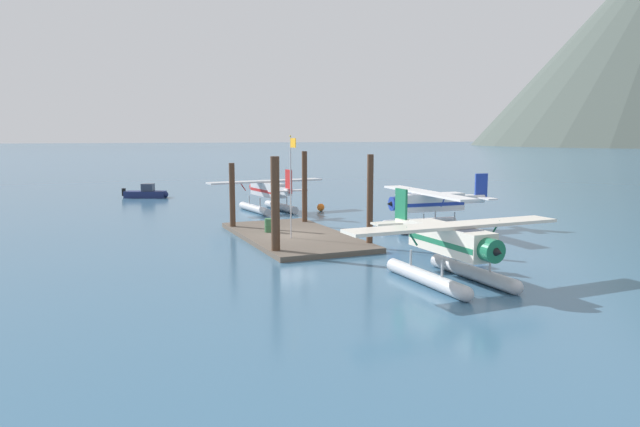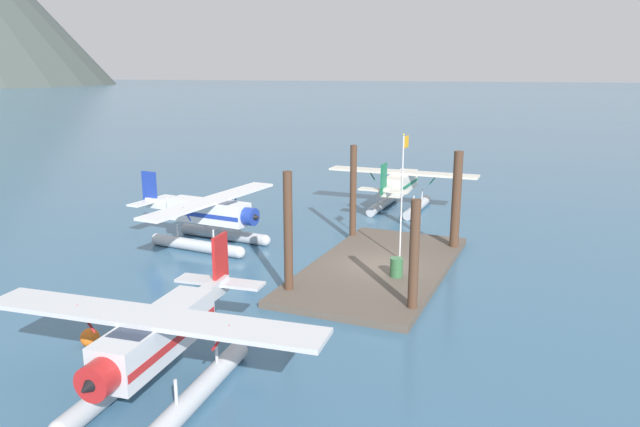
# 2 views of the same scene
# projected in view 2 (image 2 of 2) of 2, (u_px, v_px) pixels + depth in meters

# --- Properties ---
(ground_plane) EXTENTS (1200.00, 1200.00, 0.00)m
(ground_plane) POSITION_uv_depth(u_px,v_px,m) (379.00, 271.00, 28.44)
(ground_plane) COLOR #38607F
(dock_platform) EXTENTS (12.77, 6.23, 0.30)m
(dock_platform) POSITION_uv_depth(u_px,v_px,m) (379.00, 268.00, 28.40)
(dock_platform) COLOR brown
(dock_platform) RESTS_ON ground
(piling_near_left) EXTENTS (0.39, 0.39, 4.67)m
(piling_near_left) POSITION_uv_depth(u_px,v_px,m) (414.00, 258.00, 22.76)
(piling_near_left) COLOR #4C3323
(piling_near_left) RESTS_ON ground
(piling_near_right) EXTENTS (0.48, 0.48, 5.41)m
(piling_near_right) POSITION_uv_depth(u_px,v_px,m) (456.00, 202.00, 30.83)
(piling_near_right) COLOR #4C3323
(piling_near_right) RESTS_ON ground
(piling_far_left) EXTENTS (0.38, 0.38, 5.42)m
(piling_far_left) POSITION_uv_depth(u_px,v_px,m) (288.00, 235.00, 24.64)
(piling_far_left) COLOR #4C3323
(piling_far_left) RESTS_ON ground
(piling_far_right) EXTENTS (0.37, 0.37, 5.45)m
(piling_far_right) POSITION_uv_depth(u_px,v_px,m) (353.00, 193.00, 33.04)
(piling_far_right) COLOR #4C3323
(piling_far_right) RESTS_ON ground
(flagpole) EXTENTS (0.95, 0.10, 6.23)m
(flagpole) POSITION_uv_depth(u_px,v_px,m) (403.00, 182.00, 28.49)
(flagpole) COLOR silver
(flagpole) RESTS_ON dock_platform
(fuel_drum) EXTENTS (0.62, 0.62, 0.88)m
(fuel_drum) POSITION_uv_depth(u_px,v_px,m) (396.00, 267.00, 26.63)
(fuel_drum) COLOR #33663D
(fuel_drum) RESTS_ON dock_platform
(mooring_buoy) EXTENTS (0.66, 0.66, 0.66)m
(mooring_buoy) POSITION_uv_depth(u_px,v_px,m) (90.00, 338.00, 20.52)
(mooring_buoy) COLOR orange
(mooring_buoy) RESTS_ON ground
(seaplane_white_bow_centre) EXTENTS (10.47, 7.97, 3.84)m
(seaplane_white_bow_centre) POSITION_uv_depth(u_px,v_px,m) (209.00, 218.00, 32.25)
(seaplane_white_bow_centre) COLOR #B7BABF
(seaplane_white_bow_centre) RESTS_ON ground
(seaplane_cream_stbd_fwd) EXTENTS (7.98, 10.41, 3.84)m
(seaplane_cream_stbd_fwd) POSITION_uv_depth(u_px,v_px,m) (401.00, 188.00, 40.68)
(seaplane_cream_stbd_fwd) COLOR #B7BABF
(seaplane_cream_stbd_fwd) RESTS_ON ground
(seaplane_silver_port_fwd) EXTENTS (7.96, 10.49, 3.84)m
(seaplane_silver_port_fwd) POSITION_uv_depth(u_px,v_px,m) (158.00, 347.00, 17.10)
(seaplane_silver_port_fwd) COLOR #B7BABF
(seaplane_silver_port_fwd) RESTS_ON ground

